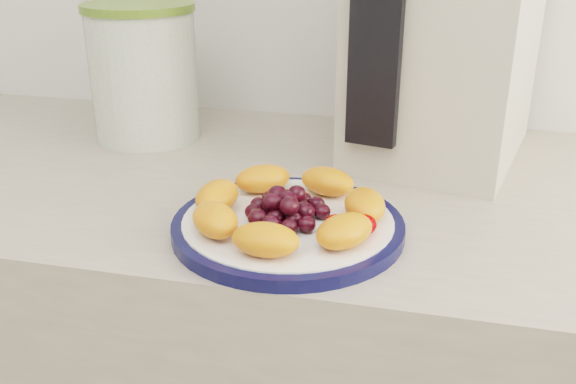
# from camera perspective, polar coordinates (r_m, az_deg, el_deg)

# --- Properties ---
(plate_rim) EXTENTS (0.26, 0.26, 0.01)m
(plate_rim) POSITION_cam_1_polar(r_m,az_deg,el_deg) (0.73, 0.00, -3.08)
(plate_rim) COLOR #0C103A
(plate_rim) RESTS_ON counter
(plate_face) EXTENTS (0.24, 0.24, 0.02)m
(plate_face) POSITION_cam_1_polar(r_m,az_deg,el_deg) (0.73, 0.00, -3.01)
(plate_face) COLOR white
(plate_face) RESTS_ON counter
(canister) EXTENTS (0.21, 0.21, 0.20)m
(canister) POSITION_cam_1_polar(r_m,az_deg,el_deg) (1.05, -12.68, 10.00)
(canister) COLOR #3F5D1C
(canister) RESTS_ON counter
(canister_lid) EXTENTS (0.22, 0.22, 0.01)m
(canister_lid) POSITION_cam_1_polar(r_m,az_deg,el_deg) (1.03, -13.20, 15.72)
(canister_lid) COLOR olive
(canister_lid) RESTS_ON canister
(appliance_body) EXTENTS (0.28, 0.35, 0.38)m
(appliance_body) POSITION_cam_1_polar(r_m,az_deg,el_deg) (0.96, 14.20, 14.26)
(appliance_body) COLOR beige
(appliance_body) RESTS_ON counter
(appliance_panel) EXTENTS (0.07, 0.04, 0.28)m
(appliance_panel) POSITION_cam_1_polar(r_m,az_deg,el_deg) (0.82, 7.88, 13.72)
(appliance_panel) COLOR black
(appliance_panel) RESTS_ON appliance_body
(fruit_plate) EXTENTS (0.22, 0.22, 0.03)m
(fruit_plate) POSITION_cam_1_polar(r_m,az_deg,el_deg) (0.71, 0.04, -1.37)
(fruit_plate) COLOR orange
(fruit_plate) RESTS_ON plate_face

